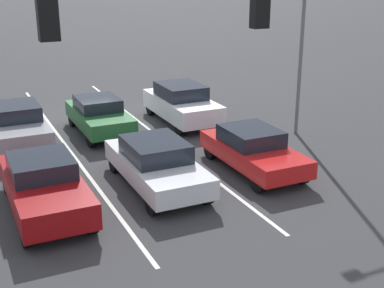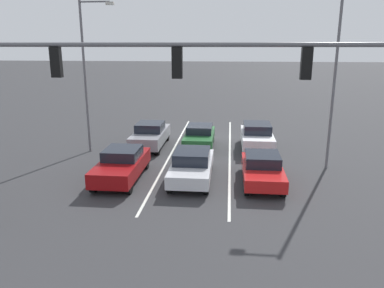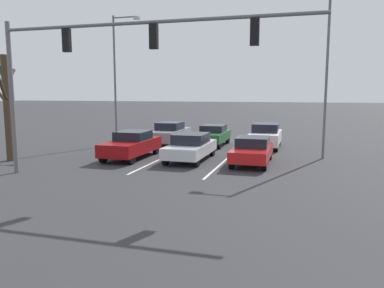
# 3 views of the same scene
# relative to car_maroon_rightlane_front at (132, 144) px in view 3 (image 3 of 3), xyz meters

# --- Properties ---
(ground_plane) EXTENTS (240.00, 240.00, 0.00)m
(ground_plane) POSITION_rel_car_maroon_rightlane_front_xyz_m (-3.43, -8.33, -0.76)
(ground_plane) COLOR #333335
(lane_stripe_left_divider) EXTENTS (0.12, 18.37, 0.01)m
(lane_stripe_left_divider) POSITION_rel_car_maroon_rightlane_front_xyz_m (-5.18, -5.14, -0.76)
(lane_stripe_left_divider) COLOR silver
(lane_stripe_left_divider) RESTS_ON ground_plane
(lane_stripe_center_divider) EXTENTS (0.12, 18.37, 0.01)m
(lane_stripe_center_divider) POSITION_rel_car_maroon_rightlane_front_xyz_m (-1.68, -5.14, -0.76)
(lane_stripe_center_divider) COLOR silver
(lane_stripe_center_divider) RESTS_ON ground_plane
(car_maroon_rightlane_front) EXTENTS (1.86, 4.57, 1.50)m
(car_maroon_rightlane_front) POSITION_rel_car_maroon_rightlane_front_xyz_m (0.00, 0.00, 0.00)
(car_maroon_rightlane_front) COLOR maroon
(car_maroon_rightlane_front) RESTS_ON ground_plane
(car_red_leftlane_front) EXTENTS (1.80, 4.26, 1.37)m
(car_red_leftlane_front) POSITION_rel_car_maroon_rightlane_front_xyz_m (-6.70, -0.19, -0.05)
(car_red_leftlane_front) COLOR red
(car_red_leftlane_front) RESTS_ON ground_plane
(car_silver_midlane_front) EXTENTS (1.87, 4.57, 1.45)m
(car_silver_midlane_front) POSITION_rel_car_maroon_rightlane_front_xyz_m (-3.37, -0.27, -0.02)
(car_silver_midlane_front) COLOR silver
(car_silver_midlane_front) RESTS_ON ground_plane
(car_white_leftlane_second) EXTENTS (1.87, 4.36, 1.61)m
(car_white_leftlane_second) POSITION_rel_car_maroon_rightlane_front_xyz_m (-6.83, -6.12, 0.06)
(car_white_leftlane_second) COLOR silver
(car_white_leftlane_second) RESTS_ON ground_plane
(car_darkgreen_midlane_second) EXTENTS (1.76, 4.13, 1.42)m
(car_darkgreen_midlane_second) POSITION_rel_car_maroon_rightlane_front_xyz_m (-3.26, -6.12, -0.01)
(car_darkgreen_midlane_second) COLOR #1E5928
(car_darkgreen_midlane_second) RESTS_ON ground_plane
(car_gray_rightlane_second) EXTENTS (1.83, 4.58, 1.56)m
(car_gray_rightlane_second) POSITION_rel_car_maroon_rightlane_front_xyz_m (-0.14, -5.97, 0.03)
(car_gray_rightlane_second) COLOR gray
(car_gray_rightlane_second) RESTS_ON ground_plane
(traffic_signal_gantry) EXTENTS (13.37, 0.37, 6.71)m
(traffic_signal_gantry) POSITION_rel_car_maroon_rightlane_front_xyz_m (-1.09, 5.03, 4.39)
(traffic_signal_gantry) COLOR slate
(traffic_signal_gantry) RESTS_ON ground_plane
(street_lamp_right_shoulder) EXTENTS (2.02, 0.24, 8.77)m
(street_lamp_right_shoulder) POSITION_rel_car_maroon_rightlane_front_xyz_m (3.13, -4.59, 4.26)
(street_lamp_right_shoulder) COLOR slate
(street_lamp_right_shoulder) RESTS_ON ground_plane
(street_lamp_left_shoulder) EXTENTS (1.64, 0.24, 9.42)m
(street_lamp_left_shoulder) POSITION_rel_car_maroon_rightlane_front_xyz_m (-10.15, -2.79, 4.54)
(street_lamp_left_shoulder) COLOR slate
(street_lamp_left_shoulder) RESTS_ON ground_plane
(bare_tree_near) EXTENTS (2.48, 2.82, 6.05)m
(bare_tree_near) POSITION_rel_car_maroon_rightlane_front_xyz_m (5.92, 2.65, 2.41)
(bare_tree_near) COLOR #423323
(bare_tree_near) RESTS_ON ground_plane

